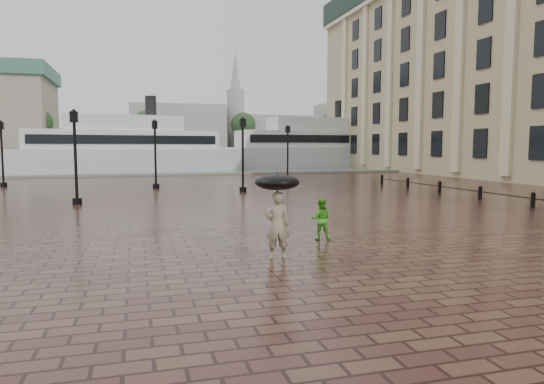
{
  "coord_description": "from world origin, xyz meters",
  "views": [
    {
      "loc": [
        -3.21,
        -14.74,
        2.78
      ],
      "look_at": [
        0.71,
        -0.71,
        1.4
      ],
      "focal_mm": 32.0,
      "sensor_mm": 36.0,
      "label": 1
    }
  ],
  "objects": [
    {
      "name": "distant_skyline",
      "position": [
        48.14,
        150.0,
        9.45
      ],
      "size": [
        102.5,
        22.0,
        33.0
      ],
      "color": "#979490",
      "rests_on": "ground"
    },
    {
      "name": "ferry_near",
      "position": [
        -4.48,
        41.26,
        2.51
      ],
      "size": [
        26.18,
        10.89,
        8.36
      ],
      "rotation": [
        0.0,
        0.0,
        0.19
      ],
      "color": "silver",
      "rests_on": "ground"
    },
    {
      "name": "harbour_water",
      "position": [
        0.0,
        92.0,
        0.0
      ],
      "size": [
        240.0,
        240.0,
        0.0
      ],
      "primitive_type": "plane",
      "color": "#444C52",
      "rests_on": "ground"
    },
    {
      "name": "quay_edge",
      "position": [
        0.0,
        32.0,
        0.0
      ],
      "size": [
        80.0,
        0.6,
        0.3
      ],
      "primitive_type": "cube",
      "color": "slate",
      "rests_on": "ground"
    },
    {
      "name": "street_lamps",
      "position": [
        -1.6,
        17.6,
        2.33
      ],
      "size": [
        21.44,
        14.44,
        4.4
      ],
      "color": "black",
      "rests_on": "ground"
    },
    {
      "name": "far_trees",
      "position": [
        0.0,
        138.0,
        9.42
      ],
      "size": [
        188.0,
        8.0,
        13.5
      ],
      "color": "#2D2119",
      "rests_on": "ground"
    },
    {
      "name": "child_pedestrian",
      "position": [
        2.01,
        -1.45,
        0.63
      ],
      "size": [
        0.75,
        0.69,
        1.26
      ],
      "primitive_type": "imported",
      "rotation": [
        0.0,
        0.0,
        2.71
      ],
      "color": "green",
      "rests_on": "ground"
    },
    {
      "name": "umbrella",
      "position": [
        0.08,
        -3.43,
        1.9
      ],
      "size": [
        1.1,
        1.1,
        1.14
      ],
      "color": "black",
      "rests_on": "ground"
    },
    {
      "name": "adult_pedestrian",
      "position": [
        0.08,
        -3.43,
        0.84
      ],
      "size": [
        0.67,
        0.49,
        1.69
      ],
      "primitive_type": "imported",
      "rotation": [
        0.0,
        0.0,
        2.99
      ],
      "color": "gray",
      "rests_on": "ground"
    },
    {
      "name": "ground",
      "position": [
        0.0,
        0.0,
        0.0
      ],
      "size": [
        300.0,
        300.0,
        0.0
      ],
      "primitive_type": "plane",
      "color": "#381D19",
      "rests_on": "ground"
    },
    {
      "name": "bollard_row",
      "position": [
        14.0,
        6.5,
        0.4
      ],
      "size": [
        0.22,
        21.22,
        0.73
      ],
      "color": "black",
      "rests_on": "ground"
    },
    {
      "name": "far_shore",
      "position": [
        0.0,
        160.0,
        1.0
      ],
      "size": [
        300.0,
        60.0,
        2.0
      ],
      "primitive_type": "cube",
      "color": "#4C4C47",
      "rests_on": "ground"
    },
    {
      "name": "ferry_far",
      "position": [
        20.56,
        47.2,
        2.69
      ],
      "size": [
        27.62,
        8.13,
        8.95
      ],
      "rotation": [
        0.0,
        0.0,
        0.06
      ],
      "color": "silver",
      "rests_on": "ground"
    }
  ]
}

